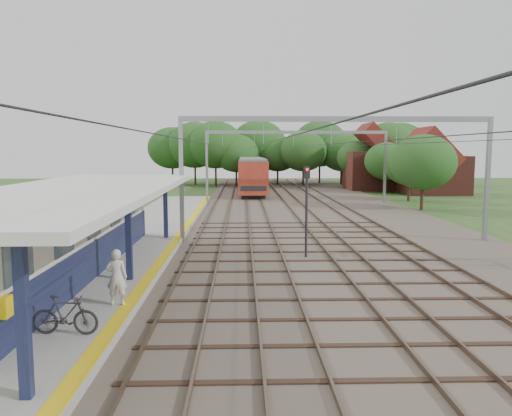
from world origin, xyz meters
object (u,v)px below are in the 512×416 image
object	(u,v)px
person	(117,277)
bicycle	(65,315)
train	(250,171)
signal_post	(307,201)

from	to	relation	value
person	bicycle	bearing A→B (deg)	71.40
person	bicycle	xyz separation A→B (m)	(-0.72, -2.53, -0.36)
bicycle	train	distance (m)	57.92
train	bicycle	bearing A→B (deg)	-95.77
bicycle	signal_post	size ratio (longest dim) A/B	0.40
bicycle	train	bearing A→B (deg)	-1.57
person	signal_post	bearing A→B (deg)	-133.82
bicycle	train	size ratio (longest dim) A/B	0.04
bicycle	signal_post	distance (m)	13.14
bicycle	train	xyz separation A→B (m)	(5.82, 57.61, 1.42)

